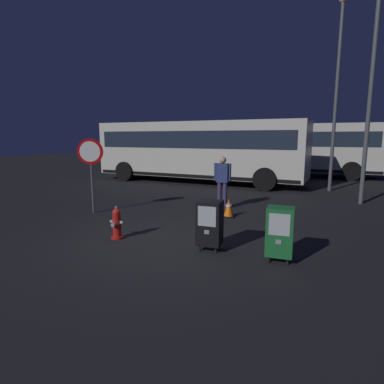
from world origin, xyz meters
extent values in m
plane|color=black|center=(0.00, 0.00, 0.00)|extent=(60.00, 60.00, 0.00)
cylinder|color=red|center=(-0.98, -0.28, 0.03)|extent=(0.28, 0.28, 0.05)
cylinder|color=red|center=(-0.98, -0.28, 0.33)|extent=(0.19, 0.19, 0.55)
sphere|color=red|center=(-0.98, -0.28, 0.60)|extent=(0.19, 0.19, 0.19)
cylinder|color=gray|center=(-0.98, -0.28, 0.72)|extent=(0.06, 0.06, 0.05)
cylinder|color=gray|center=(-0.98, -0.42, 0.35)|extent=(0.09, 0.08, 0.09)
cylinder|color=gray|center=(-1.11, -0.28, 0.38)|extent=(0.07, 0.07, 0.07)
cylinder|color=gray|center=(-0.85, -0.28, 0.38)|extent=(0.07, 0.07, 0.07)
cylinder|color=black|center=(1.04, -0.45, 0.06)|extent=(0.04, 0.04, 0.12)
cylinder|color=black|center=(1.38, -0.45, 0.06)|extent=(0.04, 0.04, 0.12)
cylinder|color=black|center=(1.04, -0.17, 0.06)|extent=(0.04, 0.04, 0.12)
cylinder|color=black|center=(1.38, -0.17, 0.06)|extent=(0.04, 0.04, 0.12)
cube|color=black|center=(1.21, -0.31, 0.57)|extent=(0.48, 0.40, 0.90)
cube|color=#B2B7BF|center=(1.21, -0.52, 0.75)|extent=(0.36, 0.01, 0.40)
cube|color=gray|center=(1.21, -0.52, 0.43)|extent=(0.10, 0.02, 0.08)
cylinder|color=black|center=(2.42, -0.60, 0.06)|extent=(0.04, 0.04, 0.12)
cylinder|color=black|center=(2.75, -0.60, 0.06)|extent=(0.04, 0.04, 0.12)
cylinder|color=black|center=(2.42, -0.32, 0.06)|extent=(0.04, 0.04, 0.12)
cylinder|color=black|center=(2.75, -0.32, 0.06)|extent=(0.04, 0.04, 0.12)
cube|color=#19602D|center=(2.58, -0.46, 0.57)|extent=(0.48, 0.40, 0.90)
cube|color=#B2B7BF|center=(2.58, -0.67, 0.75)|extent=(0.36, 0.01, 0.40)
cube|color=gray|center=(2.58, -0.67, 0.43)|extent=(0.10, 0.02, 0.08)
cylinder|color=#4C4F54|center=(-3.04, 1.65, 1.10)|extent=(0.06, 0.06, 2.20)
cylinder|color=red|center=(-3.04, 1.63, 1.85)|extent=(0.71, 0.31, 0.76)
cylinder|color=white|center=(-3.04, 1.62, 1.85)|extent=(0.56, 0.23, 0.60)
cylinder|color=#382D51|center=(0.43, 3.49, 0.42)|extent=(0.14, 0.14, 0.85)
cylinder|color=#382D51|center=(0.61, 3.49, 0.42)|extent=(0.14, 0.14, 0.85)
cube|color=navy|center=(0.52, 3.49, 1.15)|extent=(0.36, 0.20, 0.60)
sphere|color=tan|center=(0.52, 3.49, 1.56)|extent=(0.22, 0.22, 0.22)
cylinder|color=navy|center=(0.29, 3.49, 1.18)|extent=(0.09, 0.09, 0.55)
cylinder|color=navy|center=(0.75, 3.49, 1.18)|extent=(0.09, 0.09, 0.55)
cube|color=black|center=(0.96, 2.51, 0.01)|extent=(0.36, 0.36, 0.03)
cone|color=orange|center=(0.96, 2.51, 0.28)|extent=(0.28, 0.28, 0.50)
cylinder|color=white|center=(0.96, 2.51, 0.33)|extent=(0.17, 0.17, 0.06)
cube|color=beige|center=(-2.11, 9.05, 1.67)|extent=(10.72, 3.68, 2.65)
cube|color=#1E2838|center=(-2.11, 9.05, 2.15)|extent=(10.09, 3.62, 0.80)
cube|color=black|center=(-2.11, 9.05, 0.45)|extent=(10.51, 3.66, 0.16)
cylinder|color=black|center=(1.40, 7.39, 0.50)|extent=(1.03, 0.39, 1.00)
cylinder|color=black|center=(1.68, 9.87, 0.50)|extent=(1.03, 0.39, 1.00)
cylinder|color=black|center=(-5.90, 8.22, 0.50)|extent=(1.03, 0.39, 1.00)
cylinder|color=black|center=(-5.62, 10.71, 0.50)|extent=(1.03, 0.39, 1.00)
cube|color=beige|center=(1.73, 13.70, 1.67)|extent=(10.63, 3.11, 2.65)
cube|color=#1E2838|center=(1.73, 13.70, 2.15)|extent=(10.00, 3.10, 0.80)
cube|color=black|center=(1.73, 13.70, 0.45)|extent=(10.42, 3.11, 0.16)
cylinder|color=black|center=(5.33, 12.23, 0.50)|extent=(1.01, 0.34, 1.00)
cylinder|color=black|center=(5.47, 14.73, 0.50)|extent=(1.01, 0.34, 1.00)
cylinder|color=black|center=(-2.01, 12.67, 0.50)|extent=(1.01, 0.34, 1.00)
cylinder|color=black|center=(-1.87, 15.16, 0.50)|extent=(1.01, 0.34, 1.00)
cylinder|color=#4C4F54|center=(4.85, 5.78, 3.57)|extent=(0.14, 0.14, 7.15)
cylinder|color=#4C4F54|center=(4.02, 8.35, 3.73)|extent=(0.14, 0.14, 7.47)
camera|label=1|loc=(2.93, -6.29, 2.27)|focal=29.83mm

